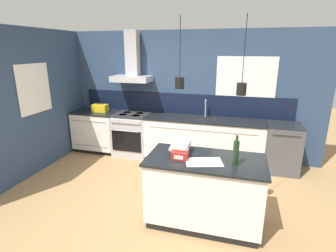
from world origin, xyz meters
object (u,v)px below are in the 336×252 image
Objects in this scene: bottle_on_island at (236,152)px; book_stack at (181,148)px; dishwasher at (282,148)px; oven_range at (132,134)px; yellow_toolbox at (100,108)px; red_supply_box at (180,155)px.

bottle_on_island is 0.73m from book_stack.
oven_range is at bearing -179.92° from dishwasher.
yellow_toolbox is at bearing 145.62° from bottle_on_island.
bottle_on_island is at bearing 0.61° from red_supply_box.
bottle_on_island reaches higher than book_stack.
book_stack is (-0.70, 0.17, -0.09)m from bottle_on_island.
red_supply_box is at bearing -81.15° from book_stack.
yellow_toolbox reaches higher than oven_range.
book_stack reaches higher than red_supply_box.
oven_range and dishwasher have the same top height.
yellow_toolbox reaches higher than dishwasher.
dishwasher is 2.53× the size of book_stack.
red_supply_box is (-1.49, -2.02, 0.50)m from dishwasher.
red_supply_box is 0.57× the size of yellow_toolbox.
red_supply_box is 3.04m from yellow_toolbox.
bottle_on_island is at bearing -42.38° from oven_range.
dishwasher is 4.72× the size of red_supply_box.
dishwasher is 2.26m from bottle_on_island.
bottle_on_island is (-0.82, -2.01, 0.61)m from dishwasher.
book_stack is at bearing -129.43° from dishwasher.
red_supply_box is (1.53, -2.02, 0.50)m from oven_range.
yellow_toolbox is at bearing 140.53° from book_stack.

